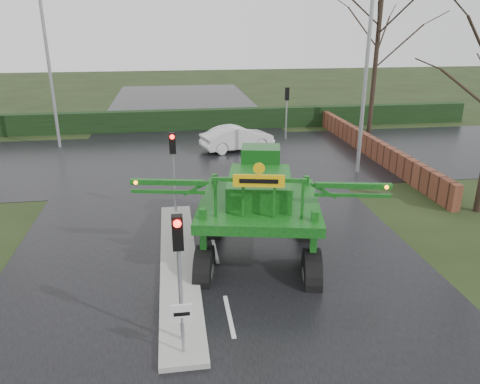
{
  "coord_description": "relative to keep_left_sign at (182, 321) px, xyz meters",
  "views": [
    {
      "loc": [
        -1.33,
        -10.85,
        7.65
      ],
      "look_at": [
        0.97,
        4.45,
        2.0
      ],
      "focal_mm": 35.0,
      "sensor_mm": 36.0,
      "label": 1
    }
  ],
  "objects": [
    {
      "name": "crop_sprayer",
      "position": [
        0.85,
        4.11,
        1.2
      ],
      "size": [
        8.4,
        6.01,
        4.78
      ],
      "rotation": [
        0.0,
        0.0,
        -0.21
      ],
      "color": "black",
      "rests_on": "ground"
    },
    {
      "name": "white_sedan",
      "position": [
        4.07,
        19.09,
        -1.06
      ],
      "size": [
        4.86,
        2.9,
        1.51
      ],
      "primitive_type": "imported",
      "rotation": [
        0.0,
        0.0,
        1.87
      ],
      "color": "silver",
      "rests_on": "ground"
    },
    {
      "name": "hedge_row",
      "position": [
        1.3,
        25.5,
        -0.31
      ],
      "size": [
        44.0,
        0.9,
        1.5
      ],
      "primitive_type": "cube",
      "color": "black",
      "rests_on": "ground"
    },
    {
      "name": "tree_right_far",
      "position": [
        14.3,
        22.5,
        5.44
      ],
      "size": [
        7.0,
        7.0,
        12.05
      ],
      "color": "black",
      "rests_on": "ground"
    },
    {
      "name": "traffic_signal_far",
      "position": [
        7.8,
        21.51,
        1.53
      ],
      "size": [
        0.26,
        0.33,
        3.52
      ],
      "rotation": [
        0.0,
        0.0,
        3.14
      ],
      "color": "gray",
      "rests_on": "ground"
    },
    {
      "name": "street_light_left_far",
      "position": [
        -6.89,
        21.5,
        4.93
      ],
      "size": [
        3.85,
        0.3,
        10.0
      ],
      "color": "gray",
      "rests_on": "ground"
    },
    {
      "name": "traffic_signal_mid",
      "position": [
        0.0,
        8.99,
        1.53
      ],
      "size": [
        0.26,
        0.33,
        3.52
      ],
      "color": "gray",
      "rests_on": "ground"
    },
    {
      "name": "median_island",
      "position": [
        0.0,
        4.5,
        -0.97
      ],
      "size": [
        1.2,
        10.0,
        0.16
      ],
      "primitive_type": "cube",
      "color": "gray",
      "rests_on": "ground"
    },
    {
      "name": "road_main",
      "position": [
        1.3,
        11.5,
        -1.05
      ],
      "size": [
        14.0,
        80.0,
        0.02
      ],
      "primitive_type": "cube",
      "color": "black",
      "rests_on": "ground"
    },
    {
      "name": "street_light_right",
      "position": [
        9.49,
        13.5,
        4.93
      ],
      "size": [
        3.85,
        0.3,
        10.0
      ],
      "color": "gray",
      "rests_on": "ground"
    },
    {
      "name": "keep_left_sign",
      "position": [
        0.0,
        0.0,
        0.0
      ],
      "size": [
        0.5,
        0.07,
        1.35
      ],
      "color": "gray",
      "rests_on": "ground"
    },
    {
      "name": "brick_wall",
      "position": [
        11.8,
        17.5,
        -0.46
      ],
      "size": [
        0.4,
        20.0,
        1.2
      ],
      "primitive_type": "cube",
      "color": "#592D1E",
      "rests_on": "ground"
    },
    {
      "name": "ground",
      "position": [
        1.3,
        1.5,
        -1.06
      ],
      "size": [
        140.0,
        140.0,
        0.0
      ],
      "primitive_type": "plane",
      "color": "black",
      "rests_on": "ground"
    },
    {
      "name": "road_cross",
      "position": [
        1.3,
        17.5,
        -1.05
      ],
      "size": [
        80.0,
        12.0,
        0.02
      ],
      "primitive_type": "cube",
      "color": "black",
      "rests_on": "ground"
    },
    {
      "name": "traffic_signal_near",
      "position": [
        0.0,
        0.49,
        1.53
      ],
      "size": [
        0.26,
        0.33,
        3.52
      ],
      "color": "gray",
      "rests_on": "ground"
    }
  ]
}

